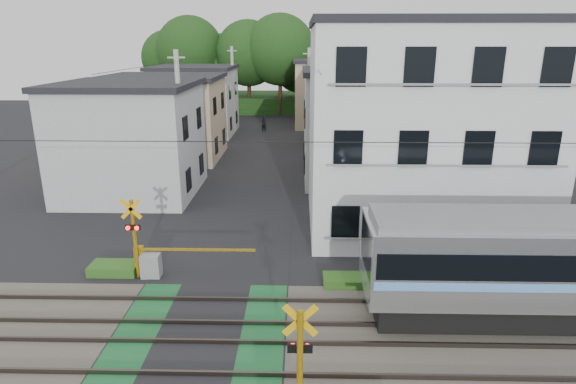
{
  "coord_description": "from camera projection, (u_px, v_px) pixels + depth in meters",
  "views": [
    {
      "loc": [
        2.96,
        -12.42,
        8.34
      ],
      "look_at": [
        2.54,
        5.0,
        2.91
      ],
      "focal_mm": 30.0,
      "sensor_mm": 36.0,
      "label": 1
    }
  ],
  "objects": [
    {
      "name": "ground",
      "position": [
        200.0,
        333.0,
        14.41
      ],
      "size": [
        120.0,
        120.0,
        0.0
      ],
      "primitive_type": "plane",
      "color": "black"
    },
    {
      "name": "track_bed",
      "position": [
        199.0,
        332.0,
        14.4
      ],
      "size": [
        120.0,
        120.0,
        0.14
      ],
      "color": "#47423A",
      "rests_on": "ground"
    },
    {
      "name": "crossing_signal_far",
      "position": [
        149.0,
        259.0,
        17.74
      ],
      "size": [
        4.74,
        0.65,
        3.09
      ],
      "color": "#F5B70C",
      "rests_on": "ground"
    },
    {
      "name": "apartment_block",
      "position": [
        421.0,
        127.0,
        21.89
      ],
      "size": [
        10.2,
        8.36,
        9.3
      ],
      "color": "silver",
      "rests_on": "ground"
    },
    {
      "name": "houses_row",
      "position": [
        266.0,
        109.0,
        38.17
      ],
      "size": [
        22.07,
        31.35,
        6.8
      ],
      "color": "#B0B2B5",
      "rests_on": "ground"
    },
    {
      "name": "tree_hill",
      "position": [
        279.0,
        63.0,
        58.5
      ],
      "size": [
        40.0,
        13.9,
        11.58
      ],
      "color": "#1A3C14",
      "rests_on": "ground"
    },
    {
      "name": "catenary",
      "position": [
        410.0,
        219.0,
        13.2
      ],
      "size": [
        60.0,
        5.04,
        7.0
      ],
      "color": "#2D2D33",
      "rests_on": "ground"
    },
    {
      "name": "utility_poles",
      "position": [
        245.0,
        103.0,
        35.17
      ],
      "size": [
        7.9,
        42.0,
        8.0
      ],
      "color": "#A5A5A0",
      "rests_on": "ground"
    },
    {
      "name": "pedestrian",
      "position": [
        264.0,
        124.0,
        46.9
      ],
      "size": [
        0.63,
        0.5,
        1.5
      ],
      "primitive_type": "imported",
      "rotation": [
        0.0,
        0.0,
        2.85
      ],
      "color": "black",
      "rests_on": "ground"
    },
    {
      "name": "weed_patches",
      "position": [
        258.0,
        331.0,
        14.23
      ],
      "size": [
        10.25,
        8.8,
        0.4
      ],
      "color": "#2D5E1E",
      "rests_on": "ground"
    }
  ]
}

